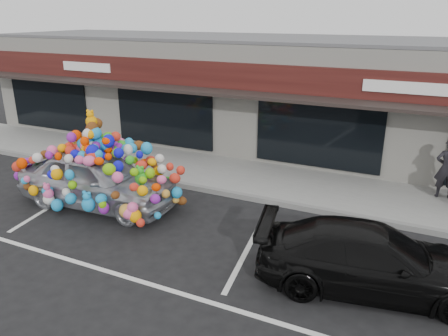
% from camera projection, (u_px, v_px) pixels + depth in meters
% --- Properties ---
extents(ground, '(90.00, 90.00, 0.00)m').
position_uv_depth(ground, '(150.00, 223.00, 11.47)').
color(ground, black).
rests_on(ground, ground).
extents(shop_building, '(24.00, 7.20, 4.31)m').
position_uv_depth(shop_building, '(265.00, 91.00, 17.92)').
color(shop_building, silver).
rests_on(shop_building, ground).
extents(sidewalk, '(26.00, 3.00, 0.15)m').
position_uv_depth(sidewalk, '(217.00, 173.00, 14.85)').
color(sidewalk, gray).
rests_on(sidewalk, ground).
extents(kerb, '(26.00, 0.18, 0.16)m').
position_uv_depth(kerb, '(196.00, 188.00, 13.57)').
color(kerb, slate).
rests_on(kerb, ground).
extents(parking_stripe_left, '(0.73, 4.37, 0.01)m').
position_uv_depth(parking_stripe_left, '(64.00, 199.00, 12.93)').
color(parking_stripe_left, silver).
rests_on(parking_stripe_left, ground).
extents(parking_stripe_mid, '(0.73, 4.37, 0.01)m').
position_uv_depth(parking_stripe_mid, '(251.00, 242.00, 10.50)').
color(parking_stripe_mid, silver).
rests_on(parking_stripe_mid, ground).
extents(lane_line, '(14.00, 0.12, 0.01)m').
position_uv_depth(lane_line, '(167.00, 289.00, 8.70)').
color(lane_line, silver).
rests_on(lane_line, ground).
extents(toy_car, '(3.33, 5.01, 2.87)m').
position_uv_depth(toy_car, '(97.00, 173.00, 12.22)').
color(toy_car, gray).
rests_on(toy_car, ground).
extents(black_sedan, '(2.67, 4.77, 1.31)m').
position_uv_depth(black_sedan, '(371.00, 259.00, 8.55)').
color(black_sedan, black).
rests_on(black_sedan, ground).
extents(pedestrian_a, '(0.68, 0.49, 1.75)m').
position_uv_depth(pedestrian_a, '(447.00, 169.00, 12.40)').
color(pedestrian_a, '#222227').
rests_on(pedestrian_a, sidewalk).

